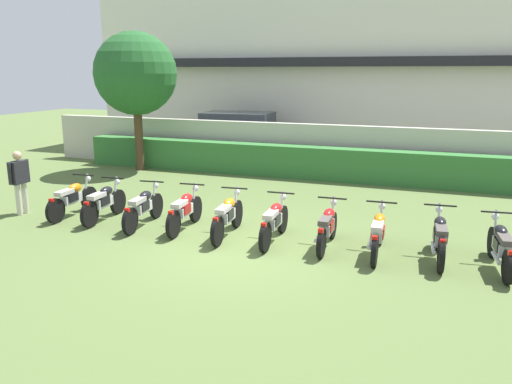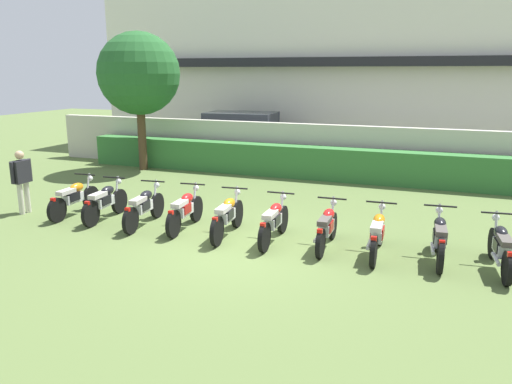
% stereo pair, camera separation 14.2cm
% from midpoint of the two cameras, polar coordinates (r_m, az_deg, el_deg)
% --- Properties ---
extents(ground, '(60.00, 60.00, 0.00)m').
position_cam_midpoint_polar(ground, '(10.24, -1.58, -6.38)').
color(ground, '#566B38').
extents(building, '(23.07, 6.50, 7.26)m').
position_cam_midpoint_polar(building, '(23.68, 12.43, 13.57)').
color(building, silver).
rests_on(building, ground).
extents(compound_wall, '(21.92, 0.30, 1.73)m').
position_cam_midpoint_polar(compound_wall, '(17.35, 8.50, 4.69)').
color(compound_wall, '#BCB7A8').
rests_on(compound_wall, ground).
extents(hedge_row, '(17.53, 0.70, 1.06)m').
position_cam_midpoint_polar(hedge_row, '(16.73, 7.92, 3.22)').
color(hedge_row, '#337033').
rests_on(hedge_row, ground).
extents(parked_car, '(4.60, 2.29, 1.89)m').
position_cam_midpoint_polar(parked_car, '(20.22, -1.07, 6.28)').
color(parked_car, black).
rests_on(parked_car, ground).
extents(tree_near_inspector, '(2.86, 2.86, 4.82)m').
position_cam_midpoint_polar(tree_near_inspector, '(18.45, -12.88, 12.85)').
color(tree_near_inspector, '#4C3823').
rests_on(tree_near_inspector, ground).
extents(motorcycle_in_row_0, '(0.60, 1.89, 0.96)m').
position_cam_midpoint_polar(motorcycle_in_row_0, '(13.17, -19.57, -0.61)').
color(motorcycle_in_row_0, black).
rests_on(motorcycle_in_row_0, ground).
extents(motorcycle_in_row_1, '(0.60, 1.82, 0.97)m').
position_cam_midpoint_polar(motorcycle_in_row_1, '(12.54, -16.37, -1.03)').
color(motorcycle_in_row_1, black).
rests_on(motorcycle_in_row_1, ground).
extents(motorcycle_in_row_2, '(0.60, 1.94, 0.96)m').
position_cam_midpoint_polar(motorcycle_in_row_2, '(11.86, -12.20, -1.63)').
color(motorcycle_in_row_2, black).
rests_on(motorcycle_in_row_2, ground).
extents(motorcycle_in_row_3, '(0.60, 1.88, 0.96)m').
position_cam_midpoint_polar(motorcycle_in_row_3, '(11.42, -7.67, -2.02)').
color(motorcycle_in_row_3, black).
rests_on(motorcycle_in_row_3, ground).
extents(motorcycle_in_row_4, '(0.60, 1.97, 0.97)m').
position_cam_midpoint_polar(motorcycle_in_row_4, '(10.86, -2.88, -2.69)').
color(motorcycle_in_row_4, black).
rests_on(motorcycle_in_row_4, ground).
extents(motorcycle_in_row_5, '(0.60, 1.92, 0.96)m').
position_cam_midpoint_polar(motorcycle_in_row_5, '(10.49, 2.42, -3.31)').
color(motorcycle_in_row_5, black).
rests_on(motorcycle_in_row_5, ground).
extents(motorcycle_in_row_6, '(0.60, 1.79, 0.94)m').
position_cam_midpoint_polar(motorcycle_in_row_6, '(10.24, 8.40, -3.93)').
color(motorcycle_in_row_6, black).
rests_on(motorcycle_in_row_6, ground).
extents(motorcycle_in_row_7, '(0.60, 1.91, 0.95)m').
position_cam_midpoint_polar(motorcycle_in_row_7, '(10.03, 13.95, -4.54)').
color(motorcycle_in_row_7, black).
rests_on(motorcycle_in_row_7, ground).
extents(motorcycle_in_row_8, '(0.60, 1.86, 0.98)m').
position_cam_midpoint_polar(motorcycle_in_row_8, '(10.05, 20.35, -4.87)').
color(motorcycle_in_row_8, black).
rests_on(motorcycle_in_row_8, ground).
extents(motorcycle_in_row_9, '(0.60, 1.90, 0.95)m').
position_cam_midpoint_polar(motorcycle_in_row_9, '(10.03, 26.26, -5.59)').
color(motorcycle_in_row_9, black).
rests_on(motorcycle_in_row_9, ground).
extents(inspector_person, '(0.22, 0.65, 1.59)m').
position_cam_midpoint_polar(inspector_person, '(13.73, -24.66, 1.55)').
color(inspector_person, beige).
rests_on(inspector_person, ground).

